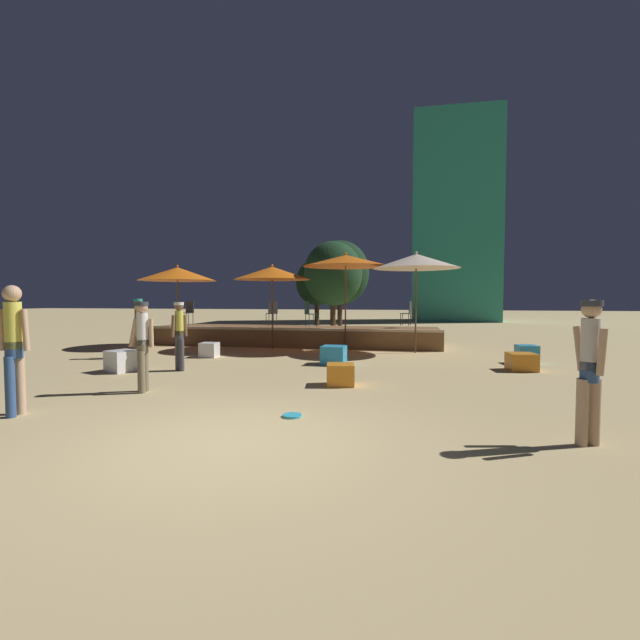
{
  "coord_description": "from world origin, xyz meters",
  "views": [
    {
      "loc": [
        1.98,
        -4.64,
        1.69
      ],
      "look_at": [
        0.0,
        5.41,
        1.18
      ],
      "focal_mm": 24.0,
      "sensor_mm": 36.0,
      "label": 1
    }
  ],
  "objects_px": {
    "cube_seat_2": "(340,375)",
    "bistro_chair_1": "(309,311)",
    "cube_seat_5": "(522,362)",
    "person_0": "(590,364)",
    "bistro_chair_3": "(189,310)",
    "patio_umbrella_1": "(177,274)",
    "cube_seat_0": "(527,354)",
    "frisbee_disc": "(292,416)",
    "background_tree_1": "(317,282)",
    "patio_umbrella_2": "(416,261)",
    "bistro_chair_2": "(408,311)",
    "bistro_chair_0": "(272,311)",
    "cube_seat_3": "(209,350)",
    "person_3": "(14,343)",
    "patio_umbrella_0": "(272,273)",
    "background_tree_2": "(340,273)",
    "person_2": "(142,342)",
    "cube_seat_1": "(121,361)",
    "patio_umbrella_3": "(346,261)",
    "person_4": "(179,333)",
    "person_1": "(139,325)",
    "background_tree_0": "(333,274)",
    "cube_seat_4": "(334,355)"
  },
  "relations": [
    {
      "from": "cube_seat_0",
      "to": "frisbee_disc",
      "type": "relative_size",
      "value": 1.95
    },
    {
      "from": "cube_seat_3",
      "to": "cube_seat_5",
      "type": "bearing_deg",
      "value": -5.02
    },
    {
      "from": "cube_seat_2",
      "to": "bistro_chair_2",
      "type": "distance_m",
      "value": 8.11
    },
    {
      "from": "bistro_chair_0",
      "to": "bistro_chair_3",
      "type": "relative_size",
      "value": 1.0
    },
    {
      "from": "background_tree_2",
      "to": "person_3",
      "type": "bearing_deg",
      "value": -95.33
    },
    {
      "from": "bistro_chair_2",
      "to": "background_tree_1",
      "type": "distance_m",
      "value": 10.87
    },
    {
      "from": "patio_umbrella_3",
      "to": "bistro_chair_0",
      "type": "relative_size",
      "value": 3.56
    },
    {
      "from": "cube_seat_2",
      "to": "bistro_chair_1",
      "type": "bearing_deg",
      "value": 107.65
    },
    {
      "from": "patio_umbrella_1",
      "to": "person_0",
      "type": "bearing_deg",
      "value": -40.5
    },
    {
      "from": "cube_seat_3",
      "to": "bistro_chair_1",
      "type": "height_order",
      "value": "bistro_chair_1"
    },
    {
      "from": "cube_seat_1",
      "to": "background_tree_1",
      "type": "distance_m",
      "value": 16.93
    },
    {
      "from": "background_tree_2",
      "to": "cube_seat_4",
      "type": "bearing_deg",
      "value": -82.16
    },
    {
      "from": "person_3",
      "to": "bistro_chair_1",
      "type": "xyz_separation_m",
      "value": [
        2.16,
        9.76,
        0.17
      ]
    },
    {
      "from": "cube_seat_2",
      "to": "cube_seat_5",
      "type": "distance_m",
      "value": 4.67
    },
    {
      "from": "bistro_chair_0",
      "to": "background_tree_2",
      "type": "distance_m",
      "value": 9.86
    },
    {
      "from": "background_tree_2",
      "to": "background_tree_1",
      "type": "bearing_deg",
      "value": 151.3
    },
    {
      "from": "bistro_chair_2",
      "to": "bistro_chair_0",
      "type": "bearing_deg",
      "value": -64.45
    },
    {
      "from": "cube_seat_1",
      "to": "cube_seat_3",
      "type": "relative_size",
      "value": 1.46
    },
    {
      "from": "patio_umbrella_0",
      "to": "patio_umbrella_3",
      "type": "xyz_separation_m",
      "value": [
        2.41,
        0.35,
        0.4
      ]
    },
    {
      "from": "person_2",
      "to": "background_tree_2",
      "type": "xyz_separation_m",
      "value": [
        0.95,
        17.73,
        2.27
      ]
    },
    {
      "from": "person_1",
      "to": "bistro_chair_2",
      "type": "distance_m",
      "value": 9.2
    },
    {
      "from": "patio_umbrella_2",
      "to": "person_4",
      "type": "height_order",
      "value": "patio_umbrella_2"
    },
    {
      "from": "person_2",
      "to": "bistro_chair_0",
      "type": "bearing_deg",
      "value": 169.41
    },
    {
      "from": "patio_umbrella_2",
      "to": "bistro_chair_0",
      "type": "relative_size",
      "value": 3.5
    },
    {
      "from": "person_0",
      "to": "background_tree_1",
      "type": "xyz_separation_m",
      "value": [
        -7.31,
        20.11,
        1.74
      ]
    },
    {
      "from": "cube_seat_0",
      "to": "cube_seat_3",
      "type": "height_order",
      "value": "cube_seat_0"
    },
    {
      "from": "person_1",
      "to": "person_4",
      "type": "height_order",
      "value": "person_1"
    },
    {
      "from": "cube_seat_1",
      "to": "person_0",
      "type": "xyz_separation_m",
      "value": [
        8.52,
        -3.4,
        0.69
      ]
    },
    {
      "from": "cube_seat_3",
      "to": "person_3",
      "type": "distance_m",
      "value": 6.37
    },
    {
      "from": "background_tree_1",
      "to": "patio_umbrella_0",
      "type": "bearing_deg",
      "value": -85.63
    },
    {
      "from": "person_4",
      "to": "bistro_chair_1",
      "type": "bearing_deg",
      "value": -75.47
    },
    {
      "from": "bistro_chair_1",
      "to": "frisbee_disc",
      "type": "relative_size",
      "value": 3.28
    },
    {
      "from": "patio_umbrella_2",
      "to": "bistro_chair_2",
      "type": "relative_size",
      "value": 3.5
    },
    {
      "from": "cube_seat_3",
      "to": "bistro_chair_2",
      "type": "height_order",
      "value": "bistro_chair_2"
    },
    {
      "from": "patio_umbrella_0",
      "to": "cube_seat_0",
      "type": "height_order",
      "value": "patio_umbrella_0"
    },
    {
      "from": "bistro_chair_3",
      "to": "person_4",
      "type": "bearing_deg",
      "value": -57.53
    },
    {
      "from": "cube_seat_3",
      "to": "background_tree_2",
      "type": "xyz_separation_m",
      "value": [
        1.85,
        13.19,
        2.97
      ]
    },
    {
      "from": "patio_umbrella_2",
      "to": "cube_seat_5",
      "type": "height_order",
      "value": "patio_umbrella_2"
    },
    {
      "from": "cube_seat_3",
      "to": "bistro_chair_0",
      "type": "bearing_deg",
      "value": 77.86
    },
    {
      "from": "cube_seat_2",
      "to": "cube_seat_5",
      "type": "relative_size",
      "value": 0.93
    },
    {
      "from": "cube_seat_4",
      "to": "person_0",
      "type": "height_order",
      "value": "person_0"
    },
    {
      "from": "cube_seat_0",
      "to": "person_1",
      "type": "height_order",
      "value": "person_1"
    },
    {
      "from": "cube_seat_2",
      "to": "background_tree_0",
      "type": "xyz_separation_m",
      "value": [
        -2.39,
        13.48,
        2.76
      ]
    },
    {
      "from": "cube_seat_2",
      "to": "person_0",
      "type": "bearing_deg",
      "value": -40.68
    },
    {
      "from": "cube_seat_4",
      "to": "person_1",
      "type": "relative_size",
      "value": 0.37
    },
    {
      "from": "background_tree_1",
      "to": "bistro_chair_2",
      "type": "bearing_deg",
      "value": -60.16
    },
    {
      "from": "person_4",
      "to": "background_tree_0",
      "type": "relative_size",
      "value": 0.35
    },
    {
      "from": "person_0",
      "to": "bistro_chair_3",
      "type": "distance_m",
      "value": 14.32
    },
    {
      "from": "patio_umbrella_3",
      "to": "person_1",
      "type": "relative_size",
      "value": 1.89
    },
    {
      "from": "cube_seat_2",
      "to": "cube_seat_0",
      "type": "bearing_deg",
      "value": 40.33
    }
  ]
}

